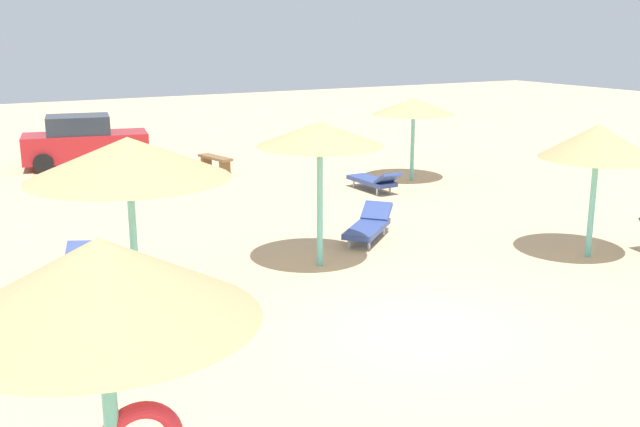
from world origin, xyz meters
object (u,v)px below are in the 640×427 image
Objects in this scene: parasol_3 at (414,107)px; lounger_3 at (374,180)px; lounger_2 at (74,276)px; parasol_1 at (320,134)px; parked_car at (84,142)px; parasol_4 at (101,285)px; bench_0 at (215,161)px; parasol_0 at (598,142)px; parasol_2 at (128,158)px; lounger_1 at (369,226)px.

parasol_3 is 1.31× the size of lounger_3.
parasol_3 reaches higher than lounger_2.
lounger_2 is 1.03× the size of lounger_3.
parked_car is at bearing 97.28° from parasol_1.
parasol_1 is 0.92× the size of parasol_4.
parked_car is (-8.24, 7.19, -1.42)m from parasol_3.
parasol_1 is 13.40m from parked_car.
bench_0 is at bearing -39.89° from parked_car.
parasol_0 is at bearing -100.13° from parasol_3.
parasol_0 is 9.09m from parasol_2.
lounger_1 is (7.58, 8.04, -2.43)m from parasol_4.
parasol_3 reaches higher than lounger_1.
lounger_1 is 9.14m from bench_0.
parasol_4 is (-10.83, -4.77, 0.37)m from parasol_0.
lounger_2 is at bearing 163.37° from parasol_0.
lounger_1 is at bearing 134.77° from parasol_0.
parasol_0 is 0.86× the size of parasol_2.
parasol_1 is 1.14× the size of parasol_3.
parasol_0 is 1.48× the size of lounger_1.
parasol_1 is at bearing 13.17° from parasol_2.
parked_car is at bearing 140.11° from bench_0.
parasol_2 is at bearing -160.69° from lounger_1.
lounger_1 is 0.43× the size of parked_car.
parasol_1 is 4.01m from parasol_2.
parasol_4 reaches higher than parked_car.
lounger_3 is 5.80m from bench_0.
parked_car is (4.04, 20.11, -1.92)m from parasol_4.
lounger_1 is at bearing 46.71° from parasol_4.
parasol_1 is 1.84× the size of bench_0.
parasol_1 is 0.67× the size of parked_car.
parasol_2 is 1.27× the size of parasol_3.
lounger_2 is at bearing 171.07° from parasol_1.
parasol_1 is 10.65m from bench_0.
parasol_2 is at bearing 73.16° from parasol_4.
bench_0 is at bearing 119.55° from lounger_3.
lounger_3 is at bearing 25.86° from lounger_2.
lounger_1 is at bearing -89.77° from bench_0.
bench_0 is at bearing 56.19° from lounger_2.
parasol_4 reaches higher than parasol_1.
parasol_2 reaches higher than parasol_1.
parasol_3 is (6.56, 5.98, -0.36)m from parasol_1.
parasol_4 is at bearing -133.55° from parasol_3.
parasol_3 reaches higher than parked_car.
bench_0 is (1.82, 10.25, -2.26)m from parasol_1.
lounger_2 is at bearing -176.56° from lounger_1.
lounger_2 is (-6.42, -0.39, 0.01)m from lounger_1.
lounger_3 is (10.40, 12.14, -2.43)m from parasol_4.
parasol_4 reaches higher than lounger_1.
parasol_4 is at bearing -98.62° from lounger_2.
parasol_0 is at bearing -7.96° from parasol_2.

